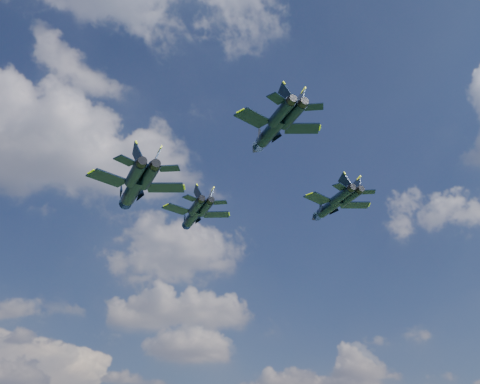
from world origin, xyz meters
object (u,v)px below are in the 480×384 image
jet_lead (193,217)px  jet_right (329,207)px  jet_slot (270,132)px  jet_left (132,190)px

jet_lead → jet_right: (19.11, -13.10, -1.69)m
jet_slot → jet_lead: bearing=91.6°
jet_lead → jet_slot: jet_slot is taller
jet_left → jet_slot: bearing=-49.6°
jet_lead → jet_right: size_ratio=1.03×
jet_lead → jet_right: bearing=-39.9°
jet_lead → jet_left: jet_lead is taller
jet_right → jet_lead: bearing=137.4°
jet_right → jet_slot: jet_slot is taller
jet_left → jet_right: 30.39m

